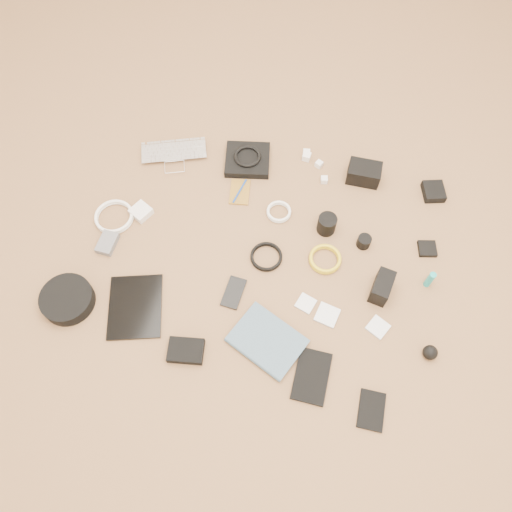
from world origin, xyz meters
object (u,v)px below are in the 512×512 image
(dslr_camera, at_px, (364,173))
(tablet, at_px, (135,307))
(phone, at_px, (234,293))
(laptop, at_px, (174,159))
(paperback, at_px, (251,361))
(headphone_case, at_px, (67,299))

(dslr_camera, relative_size, tablet, 0.54)
(phone, bearing_deg, dslr_camera, 62.19)
(laptop, relative_size, tablet, 1.12)
(dslr_camera, bearing_deg, paperback, -107.38)
(dslr_camera, distance_m, tablet, 1.08)
(laptop, xyz_separation_m, phone, (0.44, -0.53, -0.01))
(headphone_case, height_order, paperback, headphone_case)
(headphone_case, distance_m, paperback, 0.72)
(dslr_camera, height_order, phone, dslr_camera)
(dslr_camera, bearing_deg, headphone_case, -140.52)
(phone, relative_size, headphone_case, 0.65)
(laptop, distance_m, paperback, 0.96)
(laptop, relative_size, headphone_case, 1.45)
(headphone_case, relative_size, paperback, 0.79)
(dslr_camera, relative_size, headphone_case, 0.70)
(dslr_camera, height_order, tablet, dslr_camera)
(tablet, height_order, phone, tablet)
(dslr_camera, xyz_separation_m, headphone_case, (-0.94, -0.88, -0.01))
(laptop, height_order, headphone_case, headphone_case)
(dslr_camera, distance_m, paperback, 0.93)
(tablet, height_order, headphone_case, headphone_case)
(headphone_case, xyz_separation_m, paperback, (0.72, -0.02, -0.01))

